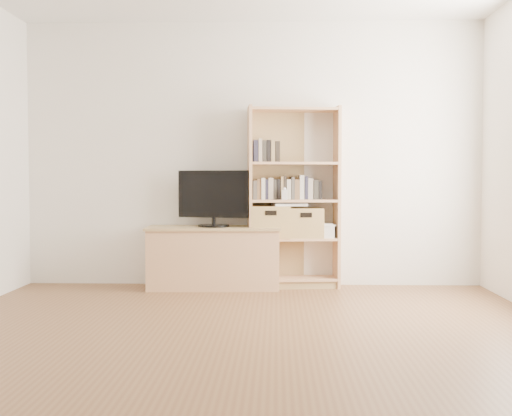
{
  "coord_description": "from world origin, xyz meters",
  "views": [
    {
      "loc": [
        0.24,
        -3.86,
        1.05
      ],
      "look_at": [
        0.05,
        1.9,
        0.79
      ],
      "focal_mm": 45.0,
      "sensor_mm": 36.0,
      "label": 1
    }
  ],
  "objects_px": {
    "television": "(214,198)",
    "basket_left": "(269,222)",
    "laptop": "(289,205)",
    "basket_right": "(304,223)",
    "tv_stand": "(214,259)",
    "baby_monitor": "(285,195)",
    "bookshelf": "(293,197)"
  },
  "relations": [
    {
      "from": "tv_stand",
      "to": "basket_left",
      "type": "bearing_deg",
      "value": 2.87
    },
    {
      "from": "basket_left",
      "to": "basket_right",
      "type": "height_order",
      "value": "basket_left"
    },
    {
      "from": "bookshelf",
      "to": "laptop",
      "type": "bearing_deg",
      "value": -158.28
    },
    {
      "from": "television",
      "to": "basket_right",
      "type": "distance_m",
      "value": 0.91
    },
    {
      "from": "television",
      "to": "baby_monitor",
      "type": "xyz_separation_m",
      "value": [
        0.68,
        -0.03,
        0.03
      ]
    },
    {
      "from": "bookshelf",
      "to": "baby_monitor",
      "type": "height_order",
      "value": "bookshelf"
    },
    {
      "from": "bookshelf",
      "to": "television",
      "type": "distance_m",
      "value": 0.77
    },
    {
      "from": "basket_right",
      "to": "basket_left",
      "type": "bearing_deg",
      "value": -178.53
    },
    {
      "from": "television",
      "to": "basket_right",
      "type": "bearing_deg",
      "value": 18.1
    },
    {
      "from": "tv_stand",
      "to": "bookshelf",
      "type": "relative_size",
      "value": 0.71
    },
    {
      "from": "baby_monitor",
      "to": "basket_right",
      "type": "xyz_separation_m",
      "value": [
        0.19,
        0.11,
        -0.27
      ]
    },
    {
      "from": "tv_stand",
      "to": "baby_monitor",
      "type": "xyz_separation_m",
      "value": [
        0.68,
        -0.03,
        0.62
      ]
    },
    {
      "from": "basket_right",
      "to": "tv_stand",
      "type": "bearing_deg",
      "value": -178.91
    },
    {
      "from": "tv_stand",
      "to": "basket_left",
      "type": "height_order",
      "value": "basket_left"
    },
    {
      "from": "television",
      "to": "basket_left",
      "type": "xyz_separation_m",
      "value": [
        0.54,
        0.05,
        -0.23
      ]
    },
    {
      "from": "basket_right",
      "to": "laptop",
      "type": "height_order",
      "value": "laptop"
    },
    {
      "from": "bookshelf",
      "to": "baby_monitor",
      "type": "distance_m",
      "value": 0.14
    },
    {
      "from": "baby_monitor",
      "to": "basket_right",
      "type": "height_order",
      "value": "baby_monitor"
    },
    {
      "from": "television",
      "to": "baby_monitor",
      "type": "bearing_deg",
      "value": 10.19
    },
    {
      "from": "basket_left",
      "to": "basket_right",
      "type": "bearing_deg",
      "value": 0.18
    },
    {
      "from": "tv_stand",
      "to": "baby_monitor",
      "type": "bearing_deg",
      "value": -4.8
    },
    {
      "from": "baby_monitor",
      "to": "laptop",
      "type": "bearing_deg",
      "value": 67.17
    },
    {
      "from": "tv_stand",
      "to": "baby_monitor",
      "type": "relative_size",
      "value": 13.09
    },
    {
      "from": "basket_right",
      "to": "laptop",
      "type": "xyz_separation_m",
      "value": [
        -0.15,
        -0.03,
        0.18
      ]
    },
    {
      "from": "television",
      "to": "basket_left",
      "type": "height_order",
      "value": "television"
    },
    {
      "from": "television",
      "to": "baby_monitor",
      "type": "height_order",
      "value": "television"
    },
    {
      "from": "television",
      "to": "laptop",
      "type": "bearing_deg",
      "value": 17.12
    },
    {
      "from": "tv_stand",
      "to": "laptop",
      "type": "height_order",
      "value": "laptop"
    },
    {
      "from": "television",
      "to": "laptop",
      "type": "xyz_separation_m",
      "value": [
        0.73,
        0.06,
        -0.06
      ]
    },
    {
      "from": "tv_stand",
      "to": "baby_monitor",
      "type": "distance_m",
      "value": 0.92
    },
    {
      "from": "television",
      "to": "laptop",
      "type": "distance_m",
      "value": 0.73
    },
    {
      "from": "television",
      "to": "baby_monitor",
      "type": "distance_m",
      "value": 0.68
    }
  ]
}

